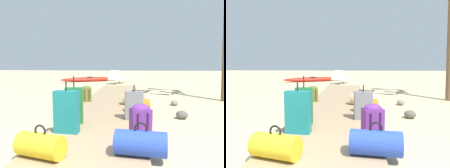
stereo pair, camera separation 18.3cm
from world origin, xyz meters
TOP-DOWN VIEW (x-y plane):
  - ground_plane at (0.00, 3.65)m, footprint 60.00×60.00m
  - boardwalk at (0.00, 4.56)m, footprint 1.63×9.13m
  - duffel_bag_blue at (0.70, 0.87)m, footprint 0.67×0.39m
  - duffel_bag_orange at (0.75, 3.26)m, footprint 0.57×0.38m
  - duffel_bag_yellow at (-0.50, 0.72)m, footprint 0.63×0.43m
  - suitcase_grey at (0.64, 2.55)m, footprint 0.38×0.22m
  - duffel_bag_tan at (0.66, 4.02)m, footprint 0.62×0.38m
  - backpack_olive at (-0.74, 4.38)m, footprint 0.31×0.25m
  - suitcase_green at (-0.49, 2.15)m, footprint 0.35×0.23m
  - backpack_purple at (0.73, 1.54)m, footprint 0.35×0.31m
  - suitcase_teal at (-0.47, 1.62)m, footprint 0.41×0.20m
  - lounge_chair at (-0.24, 10.69)m, footprint 1.18×1.62m
  - kayak at (-2.24, 12.10)m, footprint 3.83×2.33m
  - rock_right_far at (1.85, 4.43)m, footprint 0.29×0.33m
  - rock_right_near at (1.70, 2.96)m, footprint 0.32×0.31m

SIDE VIEW (x-z plane):
  - ground_plane at x=0.00m, z-range 0.00..0.00m
  - boardwalk at x=0.00m, z-range 0.00..0.08m
  - rock_right_far at x=1.85m, z-range 0.00..0.16m
  - rock_right_near at x=1.70m, z-range 0.00..0.18m
  - kayak at x=-2.24m, z-range 0.00..0.31m
  - duffel_bag_orange at x=0.75m, z-range 0.03..0.43m
  - duffel_bag_yellow at x=-0.50m, z-range 0.03..0.43m
  - duffel_bag_tan at x=0.66m, z-range 0.03..0.45m
  - duffel_bag_blue at x=0.70m, z-range 0.03..0.45m
  - lounge_chair at x=-0.24m, z-range -0.08..0.74m
  - backpack_olive at x=-0.74m, z-range 0.09..0.57m
  - backpack_purple at x=0.73m, z-range 0.09..0.61m
  - suitcase_grey at x=0.64m, z-range 0.01..0.72m
  - suitcase_green at x=-0.49m, z-range -0.03..0.87m
  - suitcase_teal at x=-0.47m, z-range 0.00..0.85m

